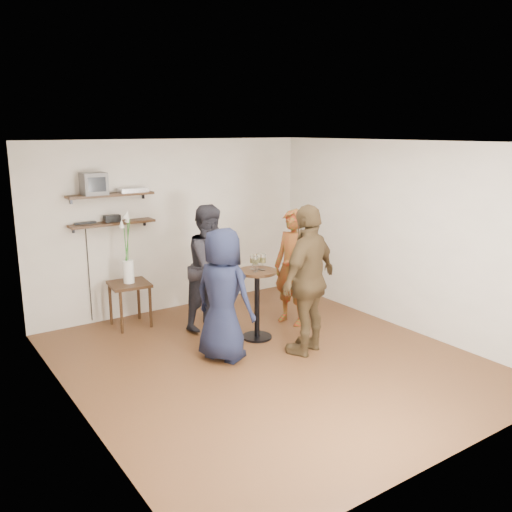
# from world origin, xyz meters

# --- Properties ---
(room) EXTENTS (4.58, 5.08, 2.68)m
(room) POSITION_xyz_m (0.00, 0.00, 1.30)
(room) COLOR #492A17
(room) RESTS_ON ground
(shelf_upper) EXTENTS (1.20, 0.25, 0.04)m
(shelf_upper) POSITION_xyz_m (-1.00, 2.38, 1.85)
(shelf_upper) COLOR black
(shelf_upper) RESTS_ON room
(shelf_lower) EXTENTS (1.20, 0.25, 0.04)m
(shelf_lower) POSITION_xyz_m (-1.00, 2.38, 1.45)
(shelf_lower) COLOR black
(shelf_lower) RESTS_ON room
(crt_monitor) EXTENTS (0.32, 0.30, 0.30)m
(crt_monitor) POSITION_xyz_m (-1.23, 2.38, 2.02)
(crt_monitor) COLOR #59595B
(crt_monitor) RESTS_ON shelf_upper
(dvd_deck) EXTENTS (0.40, 0.24, 0.06)m
(dvd_deck) POSITION_xyz_m (-0.68, 2.38, 1.90)
(dvd_deck) COLOR silver
(dvd_deck) RESTS_ON shelf_upper
(radio) EXTENTS (0.22, 0.10, 0.10)m
(radio) POSITION_xyz_m (-1.00, 2.38, 1.52)
(radio) COLOR black
(radio) RESTS_ON shelf_lower
(power_strip) EXTENTS (0.30, 0.05, 0.03)m
(power_strip) POSITION_xyz_m (-1.37, 2.42, 1.48)
(power_strip) COLOR black
(power_strip) RESTS_ON shelf_lower
(side_table) EXTENTS (0.58, 0.58, 0.64)m
(side_table) POSITION_xyz_m (-0.92, 2.07, 0.53)
(side_table) COLOR black
(side_table) RESTS_ON room
(vase_lilies) EXTENTS (0.20, 0.21, 1.05)m
(vase_lilies) POSITION_xyz_m (-0.92, 2.07, 0.97)
(vase_lilies) COLOR white
(vase_lilies) RESTS_ON side_table
(drinks_table) EXTENTS (0.52, 0.52, 0.94)m
(drinks_table) POSITION_xyz_m (0.30, 0.68, 0.60)
(drinks_table) COLOR black
(drinks_table) RESTS_ON room
(wine_glass_fl) EXTENTS (0.07, 0.07, 0.21)m
(wine_glass_fl) POSITION_xyz_m (0.25, 0.63, 1.09)
(wine_glass_fl) COLOR silver
(wine_glass_fl) RESTS_ON drinks_table
(wine_glass_fr) EXTENTS (0.07, 0.07, 0.22)m
(wine_glass_fr) POSITION_xyz_m (0.37, 0.63, 1.09)
(wine_glass_fr) COLOR silver
(wine_glass_fr) RESTS_ON drinks_table
(wine_glass_bl) EXTENTS (0.07, 0.07, 0.20)m
(wine_glass_bl) POSITION_xyz_m (0.28, 0.75, 1.07)
(wine_glass_bl) COLOR silver
(wine_glass_bl) RESTS_ON drinks_table
(wine_glass_br) EXTENTS (0.07, 0.07, 0.21)m
(wine_glass_br) POSITION_xyz_m (0.34, 0.70, 1.09)
(wine_glass_br) COLOR silver
(wine_glass_br) RESTS_ON drinks_table
(person_plaid) EXTENTS (0.54, 0.69, 1.66)m
(person_plaid) POSITION_xyz_m (1.05, 0.88, 0.83)
(person_plaid) COLOR red
(person_plaid) RESTS_ON room
(person_dark) EXTENTS (1.03, 0.92, 1.75)m
(person_dark) POSITION_xyz_m (0.03, 1.40, 0.87)
(person_dark) COLOR black
(person_dark) RESTS_ON room
(person_navy) EXTENTS (0.79, 0.93, 1.62)m
(person_navy) POSITION_xyz_m (-0.40, 0.36, 0.81)
(person_navy) COLOR black
(person_navy) RESTS_ON room
(person_brown) EXTENTS (1.19, 0.81, 1.87)m
(person_brown) POSITION_xyz_m (0.58, -0.05, 0.94)
(person_brown) COLOR #43321C
(person_brown) RESTS_ON room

